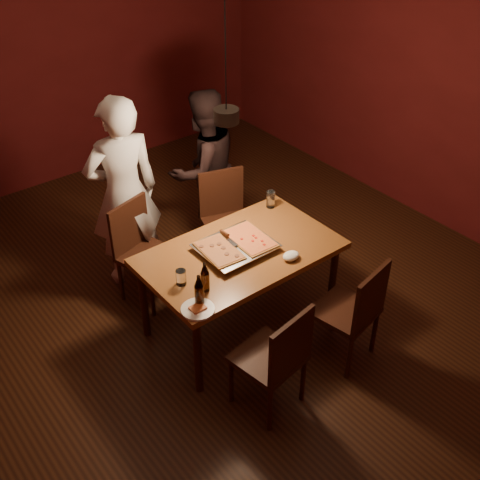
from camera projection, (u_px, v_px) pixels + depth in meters
room_shell at (227, 161)px, 4.38m from camera, size 6.00×6.00×6.00m
dining_table at (240, 258)px, 4.61m from camera, size 1.50×0.90×0.75m
chair_far_left at (140, 243)px, 5.02m from camera, size 0.52×0.52×0.49m
chair_far_right at (225, 210)px, 5.43m from camera, size 0.53×0.53×0.49m
chair_near_left at (278, 353)px, 3.99m from camera, size 0.48×0.48×0.49m
chair_near_right at (356, 306)px, 4.38m from camera, size 0.49×0.49×0.49m
pizza_tray at (236, 248)px, 4.56m from camera, size 0.57×0.48×0.05m
pizza_meat at (219, 251)px, 4.48m from camera, size 0.27×0.40×0.02m
pizza_cheese at (250, 238)px, 4.60m from camera, size 0.28×0.43×0.02m
spatula at (233, 242)px, 4.56m from camera, size 0.12×0.25×0.04m
beer_bottle_a at (199, 290)px, 4.00m from camera, size 0.06×0.06×0.24m
beer_bottle_b at (205, 277)px, 4.13m from camera, size 0.06×0.06×0.23m
water_glass_left at (181, 277)px, 4.21m from camera, size 0.07×0.07×0.12m
water_glass_right at (271, 199)px, 5.04m from camera, size 0.07×0.07×0.15m
plate_slice at (198, 309)px, 4.02m from camera, size 0.23×0.23×0.03m
napkin at (291, 256)px, 4.47m from camera, size 0.14×0.10×0.06m
diner_white at (124, 194)px, 5.04m from camera, size 0.69×0.51×1.73m
diner_dark at (204, 169)px, 5.59m from camera, size 0.77×0.62×1.53m
pendant_lamp at (226, 114)px, 4.17m from camera, size 0.18×0.18×1.10m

